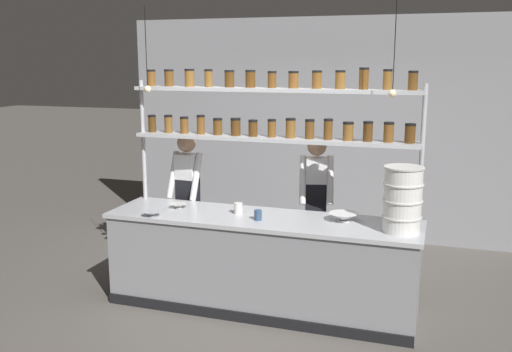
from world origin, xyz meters
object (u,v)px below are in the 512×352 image
object	(u,v)px
chef_center	(316,200)
serving_cup_by_board	(258,215)
prep_bowl_center_front	(152,214)
spice_shelf_unit	(273,118)
chef_left	(188,196)
container_stack	(403,199)
prep_bowl_center_back	(178,206)
serving_cup_front	(238,208)
prep_bowl_near_left	(343,217)

from	to	relation	value
chef_center	serving_cup_by_board	distance (m)	1.01
prep_bowl_center_front	chef_center	bearing A→B (deg)	39.96
spice_shelf_unit	chef_left	bearing A→B (deg)	167.36
container_stack	serving_cup_by_board	distance (m)	1.32
chef_left	prep_bowl_center_back	bearing A→B (deg)	-69.66
spice_shelf_unit	prep_bowl_center_back	bearing A→B (deg)	-163.93
container_stack	serving_cup_by_board	size ratio (longest dim) A/B	5.92
chef_left	prep_bowl_center_front	size ratio (longest dim) A/B	9.15
chef_left	serving_cup_by_board	distance (m)	1.23
prep_bowl_center_front	serving_cup_by_board	world-z (taller)	serving_cup_by_board
prep_bowl_center_back	serving_cup_front	bearing A→B (deg)	-1.82
prep_bowl_center_front	serving_cup_by_board	xyz separation A→B (m)	(1.01, 0.19, 0.03)
chef_center	container_stack	bearing A→B (deg)	-57.95
chef_left	serving_cup_by_board	xyz separation A→B (m)	(1.03, -0.67, 0.05)
prep_bowl_center_back	container_stack	bearing A→B (deg)	-3.47
serving_cup_front	serving_cup_by_board	world-z (taller)	serving_cup_front
spice_shelf_unit	chef_center	distance (m)	1.11
spice_shelf_unit	serving_cup_front	xyz separation A→B (m)	(-0.26, -0.28, -0.86)
chef_left	prep_bowl_near_left	distance (m)	1.85
container_stack	prep_bowl_center_back	world-z (taller)	container_stack
spice_shelf_unit	serving_cup_by_board	distance (m)	0.97
chef_center	serving_cup_by_board	world-z (taller)	chef_center
spice_shelf_unit	chef_center	bearing A→B (deg)	56.76
serving_cup_by_board	serving_cup_front	bearing A→B (deg)	148.79
chef_left	prep_bowl_near_left	size ratio (longest dim) A/B	5.93
chef_center	prep_bowl_center_back	distance (m)	1.47
chef_center	prep_bowl_center_front	world-z (taller)	chef_center
prep_bowl_center_front	prep_bowl_center_back	world-z (taller)	prep_bowl_center_front
serving_cup_front	serving_cup_by_board	xyz separation A→B (m)	(0.25, -0.15, -0.01)
spice_shelf_unit	prep_bowl_near_left	world-z (taller)	spice_shelf_unit
spice_shelf_unit	chef_center	xyz separation A→B (m)	(0.33, 0.51, -0.92)
prep_bowl_center_back	serving_cup_by_board	size ratio (longest dim) A/B	1.74
container_stack	spice_shelf_unit	bearing A→B (deg)	162.86
spice_shelf_unit	prep_bowl_near_left	distance (m)	1.18
prep_bowl_center_front	prep_bowl_center_back	xyz separation A→B (m)	(0.10, 0.36, -0.00)
prep_bowl_center_back	prep_bowl_center_front	bearing A→B (deg)	-106.13
chef_left	prep_bowl_center_front	xyz separation A→B (m)	(0.03, -0.86, 0.02)
chef_center	spice_shelf_unit	bearing A→B (deg)	-137.66
spice_shelf_unit	serving_cup_front	distance (m)	0.95
prep_bowl_near_left	prep_bowl_center_back	xyz separation A→B (m)	(-1.66, -0.05, -0.01)
prep_bowl_center_front	serving_cup_by_board	bearing A→B (deg)	10.54
serving_cup_by_board	chef_center	bearing A→B (deg)	70.00
container_stack	prep_bowl_near_left	xyz separation A→B (m)	(-0.54, 0.18, -0.25)
chef_left	chef_center	bearing A→B (deg)	16.97
prep_bowl_center_front	spice_shelf_unit	bearing A→B (deg)	31.50
prep_bowl_center_back	serving_cup_front	distance (m)	0.65
container_stack	serving_cup_front	xyz separation A→B (m)	(-1.55, 0.11, -0.24)
spice_shelf_unit	prep_bowl_center_back	xyz separation A→B (m)	(-0.91, -0.26, -0.90)
container_stack	chef_left	bearing A→B (deg)	164.85
prep_bowl_near_left	serving_cup_by_board	distance (m)	0.79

